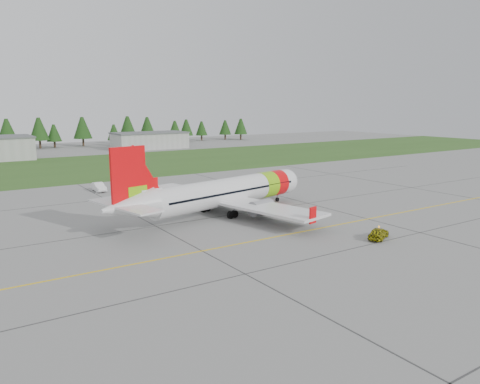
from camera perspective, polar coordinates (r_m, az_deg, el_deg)
ground at (r=51.96m, az=14.58°, el=-6.45°), size 320.00×320.00×0.00m
aircraft at (r=64.56m, az=-1.98°, el=-0.07°), size 33.63×31.51×10.30m
follow_me_car at (r=54.87m, az=16.60°, el=-3.55°), size 1.85×1.97×3.88m
service_van at (r=85.02m, az=-16.90°, el=1.63°), size 1.62×1.54×4.63m
grass_strip at (r=121.80m, az=-15.27°, el=3.22°), size 320.00×50.00×0.03m
taxi_guideline at (r=57.37m, az=8.66°, el=-4.59°), size 120.00×0.25×0.02m
hangar_east at (r=163.79m, az=-10.94°, el=6.13°), size 24.00×12.00×5.20m
treeline at (r=175.29m, az=-21.14°, el=6.69°), size 160.00×8.00×10.00m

